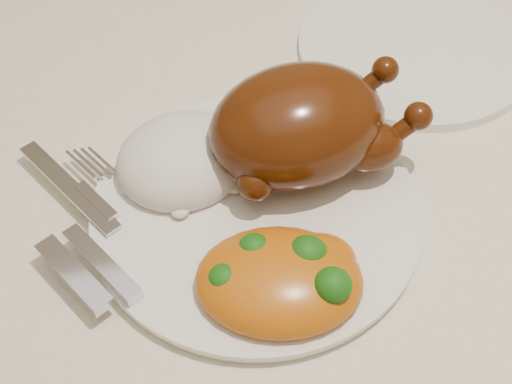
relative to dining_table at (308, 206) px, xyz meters
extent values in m
cube|color=brown|center=(0.00, 0.00, 0.07)|extent=(1.60, 0.90, 0.04)
cube|color=#EEE6CD|center=(0.00, 0.00, 0.10)|extent=(1.72, 1.02, 0.01)
cylinder|color=white|center=(-0.07, -0.08, 0.11)|extent=(0.34, 0.34, 0.01)
cylinder|color=white|center=(0.13, 0.10, 0.11)|extent=(0.31, 0.31, 0.01)
ellipsoid|color=#4D2008|center=(-0.03, -0.04, 0.16)|extent=(0.16, 0.13, 0.10)
ellipsoid|color=#4D2008|center=(-0.04, -0.04, 0.18)|extent=(0.08, 0.06, 0.04)
ellipsoid|color=#4D2008|center=(0.03, -0.06, 0.15)|extent=(0.06, 0.04, 0.04)
sphere|color=#4D2008|center=(0.07, -0.06, 0.17)|extent=(0.02, 0.02, 0.02)
ellipsoid|color=#4D2008|center=(0.02, 0.00, 0.15)|extent=(0.06, 0.04, 0.04)
sphere|color=#4D2008|center=(0.06, 0.00, 0.17)|extent=(0.02, 0.02, 0.02)
sphere|color=#4D2008|center=(-0.07, -0.08, 0.15)|extent=(0.03, 0.03, 0.03)
sphere|color=#4D2008|center=(-0.08, -0.01, 0.15)|extent=(0.03, 0.03, 0.03)
ellipsoid|color=white|center=(-0.12, -0.02, 0.13)|extent=(0.14, 0.14, 0.06)
ellipsoid|color=#C8520C|center=(-0.07, -0.16, 0.12)|extent=(0.15, 0.12, 0.04)
ellipsoid|color=#C8520C|center=(-0.04, -0.15, 0.12)|extent=(0.06, 0.05, 0.03)
ellipsoid|color=#113E0A|center=(-0.11, -0.15, 0.13)|extent=(0.02, 0.02, 0.02)
ellipsoid|color=#113E0A|center=(-0.03, -0.15, 0.12)|extent=(0.02, 0.02, 0.02)
ellipsoid|color=#113E0A|center=(-0.05, -0.15, 0.13)|extent=(0.03, 0.03, 0.04)
ellipsoid|color=#113E0A|center=(-0.04, -0.18, 0.14)|extent=(0.03, 0.03, 0.02)
ellipsoid|color=#113E0A|center=(-0.09, -0.14, 0.13)|extent=(0.03, 0.03, 0.03)
ellipsoid|color=#113E0A|center=(-0.07, -0.14, 0.12)|extent=(0.03, 0.03, 0.02)
ellipsoid|color=#113E0A|center=(-0.10, -0.15, 0.13)|extent=(0.03, 0.03, 0.03)
cube|color=silver|center=(-0.22, -0.03, 0.12)|extent=(0.08, 0.12, 0.00)
cube|color=silver|center=(-0.22, -0.12, 0.12)|extent=(0.06, 0.08, 0.01)
cube|color=silver|center=(-0.20, -0.11, 0.12)|extent=(0.06, 0.08, 0.01)
cube|color=silver|center=(-0.20, -0.03, 0.12)|extent=(0.06, 0.09, 0.00)
camera|label=1|loc=(-0.15, -0.44, 0.58)|focal=50.00mm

